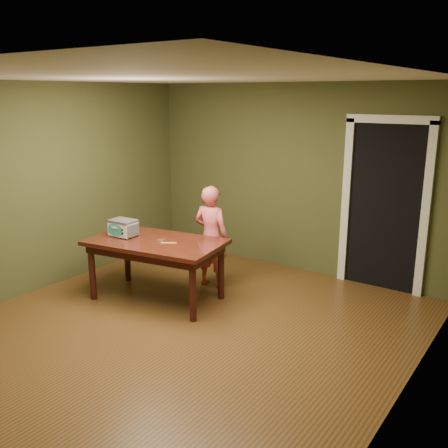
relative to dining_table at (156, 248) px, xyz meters
name	(u,v)px	position (x,y,z in m)	size (l,w,h in m)	color
floor	(180,332)	(0.80, -0.53, -0.65)	(5.00, 5.00, 0.00)	brown
room_shell	(176,172)	(0.80, -0.53, 1.06)	(4.52, 5.02, 2.61)	#444927
doorway	(392,204)	(2.10, 2.25, 0.41)	(1.10, 0.66, 2.25)	black
dining_table	(156,248)	(0.00, 0.00, 0.00)	(1.72, 1.14, 0.75)	#36130C
toy_oven	(123,227)	(-0.44, -0.10, 0.21)	(0.35, 0.25, 0.21)	#4C4F54
baking_pan	(161,240)	(0.08, 0.00, 0.11)	(0.10, 0.10, 0.02)	silver
spatula	(169,243)	(0.21, 0.00, 0.10)	(0.18, 0.03, 0.01)	#E5C363
child	(211,237)	(0.28, 0.74, 0.01)	(0.48, 0.32, 1.33)	#DF5C60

